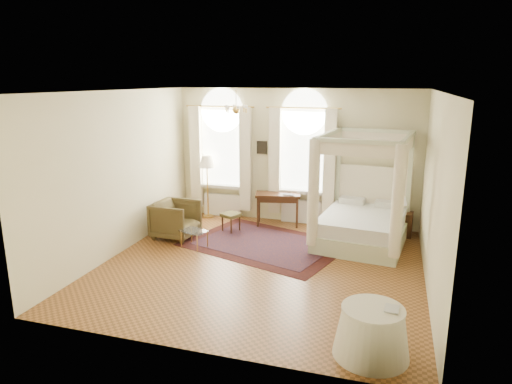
# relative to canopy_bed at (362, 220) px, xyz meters

# --- Properties ---
(ground) EXTENTS (6.00, 6.00, 0.00)m
(ground) POSITION_rel_canopy_bed_xyz_m (-1.76, -1.80, -0.55)
(ground) COLOR brown
(ground) RESTS_ON ground
(room_walls) EXTENTS (6.00, 6.00, 6.00)m
(room_walls) POSITION_rel_canopy_bed_xyz_m (-1.76, -1.80, 1.43)
(room_walls) COLOR beige
(room_walls) RESTS_ON ground
(window_left) EXTENTS (1.62, 0.27, 3.29)m
(window_left) POSITION_rel_canopy_bed_xyz_m (-3.66, 1.07, 0.94)
(window_left) COLOR white
(window_left) RESTS_ON room_walls
(window_right) EXTENTS (1.62, 0.27, 3.29)m
(window_right) POSITION_rel_canopy_bed_xyz_m (-1.56, 1.07, 0.94)
(window_right) COLOR white
(window_right) RESTS_ON room_walls
(chandelier) EXTENTS (0.51, 0.45, 0.50)m
(chandelier) POSITION_rel_canopy_bed_xyz_m (-2.66, -0.60, 2.36)
(chandelier) COLOR #BA903E
(chandelier) RESTS_ON room_walls
(wall_pictures) EXTENTS (2.54, 0.03, 0.39)m
(wall_pictures) POSITION_rel_canopy_bed_xyz_m (-1.67, 1.17, 1.34)
(wall_pictures) COLOR black
(wall_pictures) RESTS_ON room_walls
(canopy_bed) EXTENTS (2.07, 2.43, 2.41)m
(canopy_bed) POSITION_rel_canopy_bed_xyz_m (0.00, 0.00, 0.00)
(canopy_bed) COLOR beige
(canopy_bed) RESTS_ON ground
(nightstand) EXTENTS (0.42, 0.38, 0.56)m
(nightstand) POSITION_rel_canopy_bed_xyz_m (0.88, 0.81, -0.27)
(nightstand) COLOR #3C2210
(nightstand) RESTS_ON ground
(nightstand_lamp) EXTENTS (0.27, 0.27, 0.40)m
(nightstand_lamp) POSITION_rel_canopy_bed_xyz_m (0.79, 0.80, 0.27)
(nightstand_lamp) COLOR #BA903E
(nightstand_lamp) RESTS_ON nightstand
(writing_desk) EXTENTS (1.17, 0.78, 0.81)m
(writing_desk) POSITION_rel_canopy_bed_xyz_m (-2.08, 0.76, 0.14)
(writing_desk) COLOR #3C2210
(writing_desk) RESTS_ON ground
(laptop) EXTENTS (0.33, 0.23, 0.02)m
(laptop) POSITION_rel_canopy_bed_xyz_m (-1.79, 0.71, 0.27)
(laptop) COLOR black
(laptop) RESTS_ON writing_desk
(stool) EXTENTS (0.51, 0.51, 0.44)m
(stool) POSITION_rel_canopy_bed_xyz_m (-3.02, -0.02, -0.18)
(stool) COLOR #473D1E
(stool) RESTS_ON ground
(armchair) EXTENTS (0.97, 0.94, 0.84)m
(armchair) POSITION_rel_canopy_bed_xyz_m (-4.07, -0.78, -0.13)
(armchair) COLOR #46391E
(armchair) RESTS_ON ground
(coffee_table) EXTENTS (0.64, 0.55, 0.37)m
(coffee_table) POSITION_rel_canopy_bed_xyz_m (-3.41, -1.25, -0.21)
(coffee_table) COLOR silver
(coffee_table) RESTS_ON ground
(floor_lamp) EXTENTS (0.42, 0.42, 1.63)m
(floor_lamp) POSITION_rel_canopy_bed_xyz_m (-3.98, 0.90, 0.84)
(floor_lamp) COLOR #BA903E
(floor_lamp) RESTS_ON ground
(oriental_rug) EXTENTS (3.82, 3.22, 0.01)m
(oriental_rug) POSITION_rel_canopy_bed_xyz_m (-2.00, -0.65, -0.54)
(oriental_rug) COLOR #41140F
(oriental_rug) RESTS_ON ground
(side_table) EXTENTS (0.99, 0.99, 0.67)m
(side_table) POSITION_rel_canopy_bed_xyz_m (0.43, -4.21, -0.22)
(side_table) COLOR white
(side_table) RESTS_ON ground
(book) EXTENTS (0.20, 0.25, 0.02)m
(book) POSITION_rel_canopy_bed_xyz_m (0.57, -4.18, 0.14)
(book) COLOR black
(book) RESTS_ON side_table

